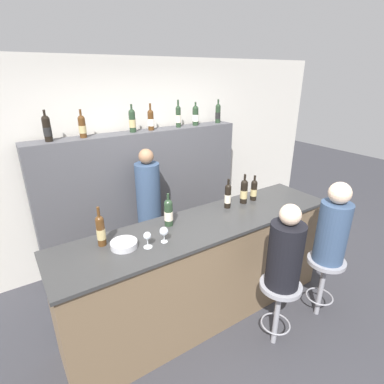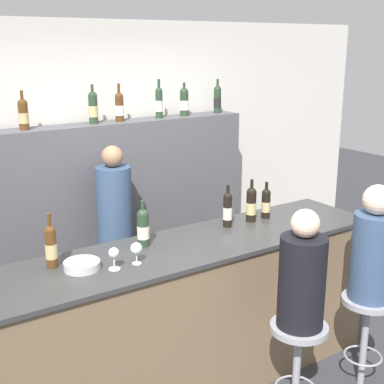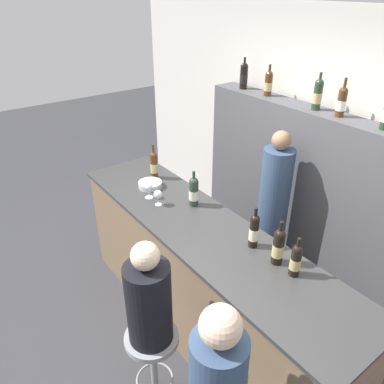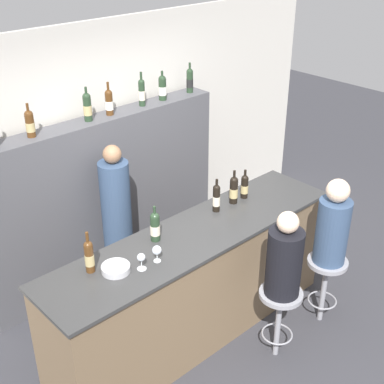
{
  "view_description": "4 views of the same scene",
  "coord_description": "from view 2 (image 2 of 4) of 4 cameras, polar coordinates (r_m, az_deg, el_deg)",
  "views": [
    {
      "loc": [
        -1.5,
        -1.72,
        2.42
      ],
      "look_at": [
        -0.16,
        0.3,
        1.44
      ],
      "focal_mm": 28.0,
      "sensor_mm": 36.0,
      "label": 1
    },
    {
      "loc": [
        -1.9,
        -2.5,
        2.4
      ],
      "look_at": [
        -0.01,
        0.34,
        1.45
      ],
      "focal_mm": 50.0,
      "sensor_mm": 36.0,
      "label": 2
    },
    {
      "loc": [
        1.86,
        -1.16,
        2.74
      ],
      "look_at": [
        -0.23,
        0.4,
        1.27
      ],
      "focal_mm": 35.0,
      "sensor_mm": 36.0,
      "label": 3
    },
    {
      "loc": [
        -2.6,
        -2.45,
        3.51
      ],
      "look_at": [
        -0.09,
        0.27,
        1.54
      ],
      "focal_mm": 50.0,
      "sensor_mm": 36.0,
      "label": 4
    }
  ],
  "objects": [
    {
      "name": "bartender",
      "position": [
        4.49,
        -8.11,
        -5.97
      ],
      "size": [
        0.29,
        0.29,
        1.62
      ],
      "color": "#334766",
      "rests_on": "ground_plane"
    },
    {
      "name": "wine_bottle_backbar_3",
      "position": [
        4.67,
        -7.76,
        9.02
      ],
      "size": [
        0.07,
        0.07,
        0.32
      ],
      "color": "#4C2D14",
      "rests_on": "back_bar_cabinet"
    },
    {
      "name": "guest_seated_right",
      "position": [
        3.85,
        18.77,
        -5.8
      ],
      "size": [
        0.29,
        0.29,
        0.82
      ],
      "color": "#334766",
      "rests_on": "bar_stool_right"
    },
    {
      "name": "wine_bottle_backbar_1",
      "position": [
        4.38,
        -17.56,
        7.94
      ],
      "size": [
        0.08,
        0.08,
        0.3
      ],
      "color": "#4C2D14",
      "rests_on": "back_bar_cabinet"
    },
    {
      "name": "wine_glass_1",
      "position": [
        3.3,
        -5.96,
        -6.05
      ],
      "size": [
        0.07,
        0.07,
        0.14
      ],
      "color": "silver",
      "rests_on": "bar_counter"
    },
    {
      "name": "bar_stool_right",
      "position": [
        4.06,
        18.12,
        -12.59
      ],
      "size": [
        0.37,
        0.37,
        0.68
      ],
      "color": "gray",
      "rests_on": "ground_plane"
    },
    {
      "name": "metal_bowl",
      "position": [
        3.3,
        -11.66,
        -7.66
      ],
      "size": [
        0.22,
        0.22,
        0.05
      ],
      "color": "#B7B7BC",
      "rests_on": "bar_counter"
    },
    {
      "name": "wine_bottle_counter_0",
      "position": [
        3.34,
        -14.82,
        -5.57
      ],
      "size": [
        0.07,
        0.07,
        0.34
      ],
      "color": "#4C2D14",
      "rests_on": "bar_counter"
    },
    {
      "name": "back_bar_cabinet",
      "position": [
        4.83,
        -8.78,
        -2.99
      ],
      "size": [
        2.68,
        0.28,
        1.75
      ],
      "color": "#4C4C51",
      "rests_on": "ground_plane"
    },
    {
      "name": "wine_bottle_backbar_4",
      "position": [
        4.86,
        -3.54,
        9.53
      ],
      "size": [
        0.07,
        0.07,
        0.34
      ],
      "color": "#233823",
      "rests_on": "back_bar_cabinet"
    },
    {
      "name": "wine_glass_0",
      "position": [
        3.24,
        -8.34,
        -6.56
      ],
      "size": [
        0.07,
        0.07,
        0.14
      ],
      "color": "silver",
      "rests_on": "bar_counter"
    },
    {
      "name": "wine_bottle_backbar_5",
      "position": [
        5.0,
        -0.84,
        9.62
      ],
      "size": [
        0.08,
        0.08,
        0.3
      ],
      "color": "#233823",
      "rests_on": "back_bar_cabinet"
    },
    {
      "name": "wine_bottle_counter_4",
      "position": [
        4.17,
        7.89,
        -1.16
      ],
      "size": [
        0.07,
        0.07,
        0.29
      ],
      "color": "black",
      "rests_on": "bar_counter"
    },
    {
      "name": "wine_bottle_backbar_2",
      "position": [
        4.57,
        -10.51,
        8.88
      ],
      "size": [
        0.08,
        0.08,
        0.33
      ],
      "color": "#233823",
      "rests_on": "back_bar_cabinet"
    },
    {
      "name": "wall_back",
      "position": [
        4.92,
        -10.1,
        2.44
      ],
      "size": [
        6.4,
        0.05,
        2.6
      ],
      "color": "beige",
      "rests_on": "ground_plane"
    },
    {
      "name": "wine_bottle_backbar_6",
      "position": [
        5.21,
        2.72,
        9.88
      ],
      "size": [
        0.07,
        0.07,
        0.32
      ],
      "color": "#233823",
      "rests_on": "back_bar_cabinet"
    },
    {
      "name": "wine_bottle_counter_1",
      "position": [
        3.57,
        -5.24,
        -3.77
      ],
      "size": [
        0.08,
        0.08,
        0.32
      ],
      "color": "#233823",
      "rests_on": "bar_counter"
    },
    {
      "name": "wine_bottle_counter_2",
      "position": [
        3.94,
        3.82,
        -1.84
      ],
      "size": [
        0.07,
        0.07,
        0.32
      ],
      "color": "black",
      "rests_on": "bar_counter"
    },
    {
      "name": "guest_seated_left",
      "position": [
        3.39,
        11.67,
        -8.84
      ],
      "size": [
        0.29,
        0.29,
        0.77
      ],
      "color": "black",
      "rests_on": "bar_stool_left"
    },
    {
      "name": "bar_counter",
      "position": [
        3.88,
        0.21,
        -12.98
      ],
      "size": [
        2.86,
        0.69,
        1.09
      ],
      "color": "brown",
      "rests_on": "ground_plane"
    },
    {
      "name": "wine_bottle_counter_3",
      "position": [
        4.07,
        6.33,
        -1.29
      ],
      "size": [
        0.08,
        0.08,
        0.33
      ],
      "color": "black",
      "rests_on": "bar_counter"
    },
    {
      "name": "bar_stool_left",
      "position": [
        3.61,
        11.24,
        -15.83
      ],
      "size": [
        0.37,
        0.37,
        0.68
      ],
      "color": "gray",
      "rests_on": "ground_plane"
    }
  ]
}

